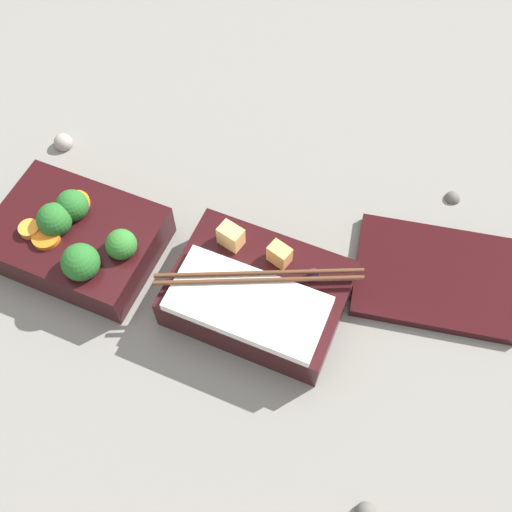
# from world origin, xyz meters

# --- Properties ---
(ground_plane) EXTENTS (3.00, 3.00, 0.00)m
(ground_plane) POSITION_xyz_m (0.00, 0.00, 0.00)
(ground_plane) COLOR slate
(bento_tray_vegetable) EXTENTS (0.19, 0.14, 0.08)m
(bento_tray_vegetable) POSITION_xyz_m (-0.10, -0.02, 0.03)
(bento_tray_vegetable) COLOR black
(bento_tray_vegetable) RESTS_ON ground_plane
(bento_tray_rice) EXTENTS (0.21, 0.14, 0.08)m
(bento_tray_rice) POSITION_xyz_m (0.13, -0.01, 0.03)
(bento_tray_rice) COLOR black
(bento_tray_rice) RESTS_ON ground_plane
(bento_lid) EXTENTS (0.21, 0.17, 0.01)m
(bento_lid) POSITION_xyz_m (0.31, 0.11, 0.01)
(bento_lid) COLOR black
(bento_lid) RESTS_ON ground_plane
(pebble_1) EXTENTS (0.02, 0.02, 0.02)m
(pebble_1) POSITION_xyz_m (0.31, 0.23, 0.00)
(pebble_1) COLOR #595651
(pebble_1) RESTS_ON ground_plane
(pebble_3) EXTENTS (0.03, 0.03, 0.03)m
(pebble_3) POSITION_xyz_m (-0.21, 0.11, 0.01)
(pebble_3) COLOR gray
(pebble_3) RESTS_ON ground_plane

